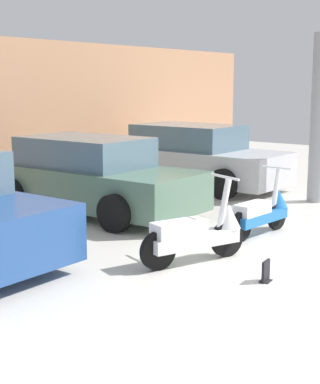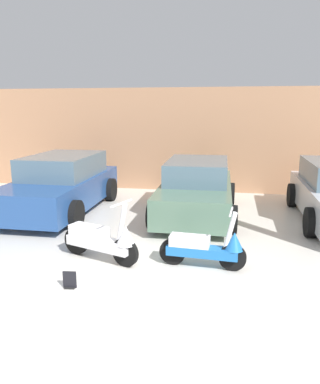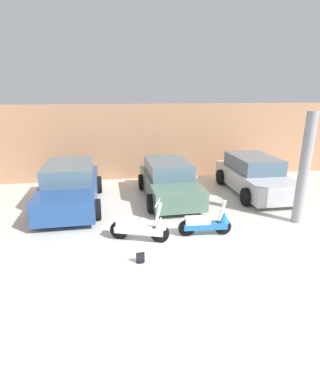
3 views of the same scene
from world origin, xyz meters
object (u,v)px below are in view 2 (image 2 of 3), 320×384
at_px(car_rear_left, 62,184).
at_px(scooter_front_right, 206,247).
at_px(scooter_front_left, 103,239).
at_px(placard_near_left_scooter, 70,281).
at_px(car_rear_center, 196,189).

bearing_deg(car_rear_left, scooter_front_right, 52.37).
bearing_deg(scooter_front_right, car_rear_left, 147.13).
xyz_separation_m(scooter_front_left, placard_near_left_scooter, (-0.15, -1.08, -0.28)).
height_order(scooter_front_left, car_rear_left, car_rear_left).
distance_m(scooter_front_left, scooter_front_right, 1.80).
height_order(scooter_front_left, placard_near_left_scooter, scooter_front_left).
bearing_deg(scooter_front_left, placard_near_left_scooter, -78.46).
distance_m(scooter_front_left, car_rear_left, 3.71).
distance_m(scooter_front_right, car_rear_left, 4.96).
relative_size(scooter_front_left, scooter_front_right, 1.04).
relative_size(scooter_front_right, car_rear_center, 0.36).
bearing_deg(scooter_front_right, placard_near_left_scooter, -146.40).
relative_size(scooter_front_left, placard_near_left_scooter, 5.91).
relative_size(scooter_front_left, car_rear_left, 0.36).
height_order(scooter_front_right, car_rear_center, car_rear_center).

